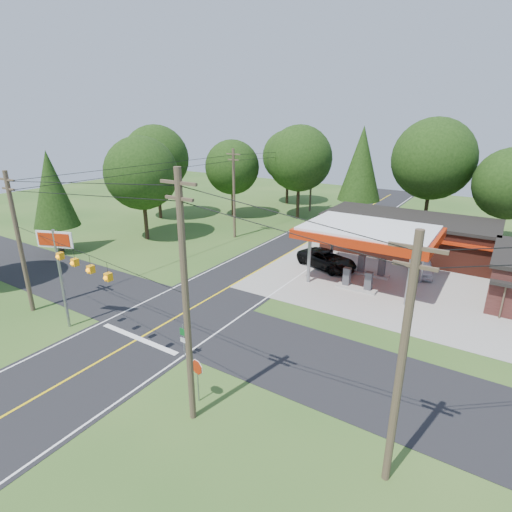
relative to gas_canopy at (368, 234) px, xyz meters
The scene contains 18 objects.
ground 16.38m from the gas_canopy, 124.70° to the right, with size 120.00×120.00×0.00m, color #29511C.
main_highway 16.37m from the gas_canopy, 124.70° to the right, with size 8.00×120.00×0.02m, color black.
cross_road 16.37m from the gas_canopy, 124.70° to the right, with size 70.00×7.00×0.02m, color black.
lane_center_yellow 16.37m from the gas_canopy, 124.70° to the right, with size 0.15×110.00×0.00m, color yellow.
gas_canopy is the anchor object (origin of this frame).
convenience_store 10.31m from the gas_canopy, 84.28° to the left, with size 16.40×7.55×3.80m.
utility_pole_near_right 20.13m from the gas_canopy, 94.29° to the right, with size 1.80×0.30×11.50m.
utility_pole_near_left 25.83m from the gas_canopy, 135.78° to the right, with size 1.80×0.30×10.00m.
utility_pole_far_left 17.74m from the gas_canopy, 163.61° to the left, with size 1.80×0.30×10.00m.
utility_pole_right_b 19.80m from the gas_canopy, 69.27° to the right, with size 1.80×0.30×10.00m.
utility_pole_north 26.92m from the gas_canopy, 125.17° to the left, with size 0.30×0.30×9.50m.
overhead_beacons 21.56m from the gas_canopy, 117.76° to the right, with size 17.04×2.04×1.03m.
treeline_backdrop 14.09m from the gas_canopy, 126.61° to the left, with size 70.27×51.59×13.30m.
suv_car 5.54m from the gas_canopy, 159.69° to the left, with size 5.81×5.81×1.61m, color black.
sedan_car 6.86m from the gas_canopy, 49.36° to the left, with size 4.00×4.00×1.36m, color white.
big_stop_sign 22.90m from the gas_canopy, 128.09° to the right, with size 2.36×0.96×6.71m.
octagonal_stop_sign 19.28m from the gas_canopy, 96.00° to the right, with size 0.82×0.19×2.37m.
route_sign_post 17.58m from the gas_canopy, 107.47° to the right, with size 0.44×0.09×2.14m.
Camera 1 is at (18.13, -18.12, 13.26)m, focal length 28.00 mm.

